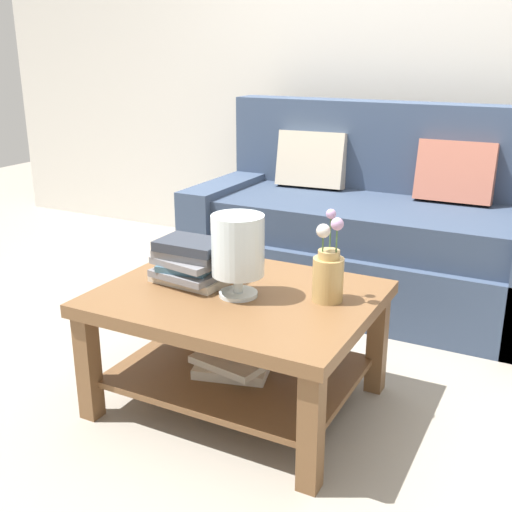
{
  "coord_description": "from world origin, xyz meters",
  "views": [
    {
      "loc": [
        1.06,
        -2.32,
        1.35
      ],
      "look_at": [
        -0.02,
        -0.26,
        0.57
      ],
      "focal_mm": 43.91,
      "sensor_mm": 36.0,
      "label": 1
    }
  ],
  "objects": [
    {
      "name": "coffee_table",
      "position": [
        -0.02,
        -0.41,
        0.34
      ],
      "size": [
        1.01,
        0.8,
        0.47
      ],
      "color": "brown",
      "rests_on": "ground"
    },
    {
      "name": "back_wall",
      "position": [
        0.0,
        1.65,
        1.35
      ],
      "size": [
        6.4,
        0.12,
        2.7
      ],
      "primitive_type": "cube",
      "color": "beige",
      "rests_on": "ground"
    },
    {
      "name": "couch",
      "position": [
        0.09,
        0.95,
        0.36
      ],
      "size": [
        1.94,
        0.9,
        1.06
      ],
      "color": "#384760",
      "rests_on": "ground"
    },
    {
      "name": "book_stack_main",
      "position": [
        -0.23,
        -0.4,
        0.56
      ],
      "size": [
        0.3,
        0.26,
        0.17
      ],
      "color": "beige",
      "rests_on": "coffee_table"
    },
    {
      "name": "flower_pitcher",
      "position": [
        0.31,
        -0.32,
        0.58
      ],
      "size": [
        0.11,
        0.11,
        0.33
      ],
      "color": "tan",
      "rests_on": "coffee_table"
    },
    {
      "name": "glass_hurricane_vase",
      "position": [
        0.0,
        -0.43,
        0.66
      ],
      "size": [
        0.19,
        0.19,
        0.31
      ],
      "color": "silver",
      "rests_on": "coffee_table"
    },
    {
      "name": "ground_plane",
      "position": [
        0.0,
        0.0,
        0.0
      ],
      "size": [
        10.0,
        10.0,
        0.0
      ],
      "primitive_type": "plane",
      "color": "gray"
    }
  ]
}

